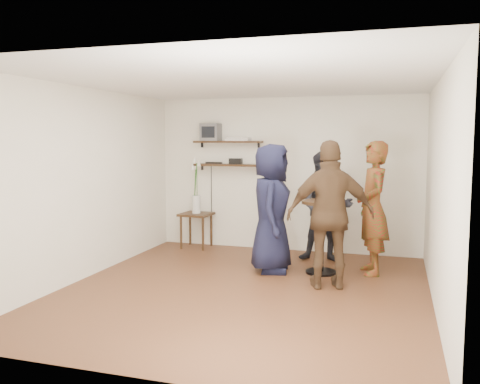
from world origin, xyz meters
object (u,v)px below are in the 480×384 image
at_px(person_plaid, 373,208).
at_px(person_brown, 331,215).
at_px(person_navy, 271,208).
at_px(radio, 236,161).
at_px(person_dark, 326,207).
at_px(drinks_table, 322,227).
at_px(crt_monitor, 211,132).
at_px(side_table, 196,219).
at_px(dvd_deck, 238,139).

distance_m(person_plaid, person_brown, 1.00).
bearing_deg(person_navy, radio, 26.90).
relative_size(person_dark, person_brown, 0.90).
relative_size(person_navy, person_brown, 0.97).
relative_size(person_plaid, person_navy, 1.02).
bearing_deg(drinks_table, person_dark, 93.02).
bearing_deg(person_plaid, radio, -130.06).
xyz_separation_m(person_plaid, person_navy, (-1.39, -0.30, -0.02)).
bearing_deg(person_plaid, crt_monitor, -126.57).
distance_m(radio, side_table, 1.22).
xyz_separation_m(crt_monitor, person_dark, (2.08, -0.53, -1.16)).
bearing_deg(drinks_table, person_brown, -73.08).
bearing_deg(person_navy, person_brown, -130.86).
bearing_deg(dvd_deck, person_plaid, -24.44).
bearing_deg(drinks_table, radio, 143.30).
relative_size(dvd_deck, person_plaid, 0.21).
relative_size(radio, side_table, 0.36).
bearing_deg(person_dark, side_table, 168.13).
xyz_separation_m(side_table, person_brown, (2.55, -1.75, 0.44)).
xyz_separation_m(person_dark, person_navy, (-0.67, -0.82, 0.06)).
xyz_separation_m(radio, person_dark, (1.63, -0.53, -0.66)).
relative_size(side_table, drinks_table, 0.59).
height_order(dvd_deck, radio, dvd_deck).
bearing_deg(person_brown, person_plaid, -135.42).
relative_size(radio, person_plaid, 0.12).
height_order(drinks_table, person_dark, person_dark).
distance_m(radio, person_plaid, 2.64).
xyz_separation_m(side_table, person_navy, (1.63, -1.18, 0.41)).
height_order(person_plaid, person_navy, person_plaid).
bearing_deg(dvd_deck, person_brown, -46.51).
bearing_deg(dvd_deck, person_dark, -18.63).
relative_size(crt_monitor, person_plaid, 0.17).
relative_size(radio, person_navy, 0.12).
height_order(radio, side_table, radio).
bearing_deg(person_dark, person_navy, -132.19).
relative_size(person_plaid, person_brown, 0.99).
bearing_deg(person_navy, dvd_deck, 25.47).
height_order(drinks_table, person_navy, person_navy).
distance_m(side_table, person_dark, 2.35).
bearing_deg(crt_monitor, radio, 0.00).
height_order(dvd_deck, person_navy, dvd_deck).
relative_size(dvd_deck, person_navy, 0.22).
distance_m(person_plaid, person_dark, 0.89).
xyz_separation_m(dvd_deck, person_dark, (1.58, -0.53, -1.04)).
bearing_deg(person_brown, dvd_deck, -63.43).
distance_m(dvd_deck, drinks_table, 2.38).
bearing_deg(crt_monitor, dvd_deck, 0.00).
relative_size(side_table, person_brown, 0.32).
relative_size(side_table, person_plaid, 0.32).
bearing_deg(person_plaid, person_navy, -93.71).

